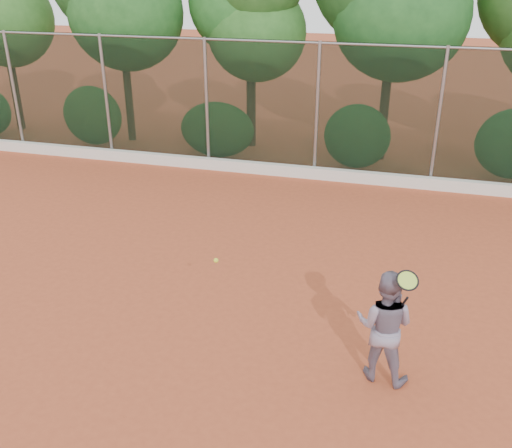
# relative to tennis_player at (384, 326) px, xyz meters

# --- Properties ---
(ground) EXTENTS (80.00, 80.00, 0.00)m
(ground) POSITION_rel_tennis_player_xyz_m (-2.28, 0.82, -0.83)
(ground) COLOR #B14B29
(ground) RESTS_ON ground
(concrete_curb) EXTENTS (24.00, 0.20, 0.30)m
(concrete_curb) POSITION_rel_tennis_player_xyz_m (-2.28, 7.64, -0.68)
(concrete_curb) COLOR silver
(concrete_curb) RESTS_ON ground
(tennis_player) EXTENTS (0.91, 0.77, 1.66)m
(tennis_player) POSITION_rel_tennis_player_xyz_m (0.00, 0.00, 0.00)
(tennis_player) COLOR gray
(tennis_player) RESTS_ON ground
(chainlink_fence) EXTENTS (24.09, 0.09, 3.50)m
(chainlink_fence) POSITION_rel_tennis_player_xyz_m (-2.28, 7.82, 1.03)
(chainlink_fence) COLOR black
(chainlink_fence) RESTS_ON ground
(tennis_racket) EXTENTS (0.35, 0.32, 0.57)m
(tennis_racket) POSITION_rel_tennis_player_xyz_m (0.22, -0.19, 0.81)
(tennis_racket) COLOR black
(tennis_racket) RESTS_ON ground
(tennis_ball_in_flight) EXTENTS (0.07, 0.07, 0.07)m
(tennis_ball_in_flight) POSITION_rel_tennis_player_xyz_m (-2.29, -0.20, 0.78)
(tennis_ball_in_flight) COLOR yellow
(tennis_ball_in_flight) RESTS_ON ground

